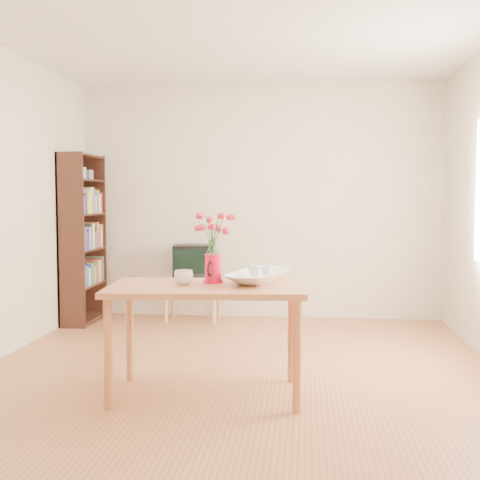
# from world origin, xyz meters

# --- Properties ---
(room) EXTENTS (4.50, 4.50, 4.50)m
(room) POSITION_xyz_m (0.03, 0.00, 1.30)
(room) COLOR #A06039
(room) RESTS_ON ground
(table) EXTENTS (1.35, 0.84, 0.75)m
(table) POSITION_xyz_m (-0.14, -0.49, 0.66)
(table) COLOR #B5693E
(table) RESTS_ON ground
(tv_stand) EXTENTS (0.60, 0.45, 0.46)m
(tv_stand) POSITION_xyz_m (-0.70, 1.97, 0.39)
(tv_stand) COLOR tan
(tv_stand) RESTS_ON ground
(bookshelf) EXTENTS (0.28, 0.70, 1.80)m
(bookshelf) POSITION_xyz_m (-1.85, 1.75, 0.84)
(bookshelf) COLOR black
(bookshelf) RESTS_ON ground
(pitcher) EXTENTS (0.13, 0.21, 0.20)m
(pitcher) POSITION_xyz_m (-0.11, -0.38, 0.84)
(pitcher) COLOR #EC0D3A
(pitcher) RESTS_ON table
(flowers) EXTENTS (0.23, 0.23, 0.32)m
(flowers) POSITION_xyz_m (-0.11, -0.38, 1.10)
(flowers) COLOR #F0384F
(flowers) RESTS_ON pitcher
(mug) EXTENTS (0.17, 0.17, 0.10)m
(mug) POSITION_xyz_m (-0.30, -0.49, 0.80)
(mug) COLOR white
(mug) RESTS_ON table
(bowl) EXTENTS (0.60, 0.60, 0.46)m
(bowl) POSITION_xyz_m (0.20, -0.30, 0.98)
(bowl) COLOR white
(bowl) RESTS_ON table
(teacup_a) EXTENTS (0.09, 0.09, 0.07)m
(teacup_a) POSITION_xyz_m (0.16, -0.30, 0.94)
(teacup_a) COLOR white
(teacup_a) RESTS_ON bowl
(teacup_b) EXTENTS (0.07, 0.07, 0.06)m
(teacup_b) POSITION_xyz_m (0.25, -0.28, 0.93)
(teacup_b) COLOR white
(teacup_b) RESTS_ON bowl
(television) EXTENTS (0.48, 0.45, 0.37)m
(television) POSITION_xyz_m (-0.70, 1.98, 0.65)
(television) COLOR black
(television) RESTS_ON tv_stand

